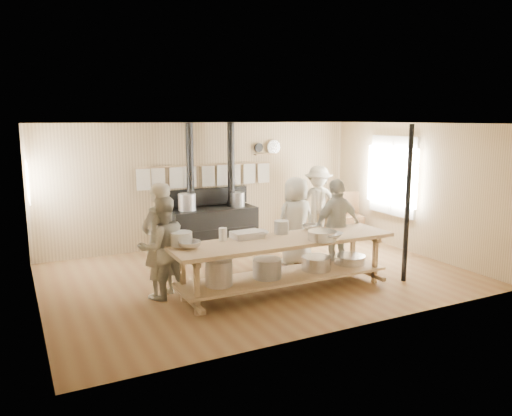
# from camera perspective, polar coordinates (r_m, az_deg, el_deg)

# --- Properties ---
(ground) EXTENTS (7.00, 7.00, 0.00)m
(ground) POSITION_cam_1_polar(r_m,az_deg,el_deg) (8.72, 0.24, -7.72)
(ground) COLOR brown
(ground) RESTS_ON ground
(room_shell) EXTENTS (7.00, 7.00, 7.00)m
(room_shell) POSITION_cam_1_polar(r_m,az_deg,el_deg) (8.37, 0.25, 2.92)
(room_shell) COLOR tan
(room_shell) RESTS_ON ground
(window_right) EXTENTS (0.09, 1.50, 1.65)m
(window_right) POSITION_cam_1_polar(r_m,az_deg,el_deg) (10.84, 15.38, 3.58)
(window_right) COLOR beige
(window_right) RESTS_ON ground
(left_opening) EXTENTS (0.00, 0.90, 0.90)m
(left_opening) POSITION_cam_1_polar(r_m,az_deg,el_deg) (9.47, -24.64, 2.70)
(left_opening) COLOR white
(left_opening) RESTS_ON ground
(stove) EXTENTS (1.90, 0.75, 2.60)m
(stove) POSITION_cam_1_polar(r_m,az_deg,el_deg) (10.46, -5.03, -1.77)
(stove) COLOR black
(stove) RESTS_ON ground
(towel_rail) EXTENTS (3.00, 0.04, 0.47)m
(towel_rail) POSITION_cam_1_polar(r_m,az_deg,el_deg) (10.56, -5.65, 3.98)
(towel_rail) COLOR tan
(towel_rail) RESTS_ON ground
(back_wall_shelf) EXTENTS (0.63, 0.14, 0.32)m
(back_wall_shelf) POSITION_cam_1_polar(r_m,az_deg,el_deg) (11.15, 1.33, 6.71)
(back_wall_shelf) COLOR tan
(back_wall_shelf) RESTS_ON ground
(prep_table) EXTENTS (3.60, 0.90, 0.85)m
(prep_table) POSITION_cam_1_polar(r_m,az_deg,el_deg) (7.81, 3.19, -5.90)
(prep_table) COLOR tan
(prep_table) RESTS_ON ground
(support_post) EXTENTS (0.08, 0.08, 2.60)m
(support_post) POSITION_cam_1_polar(r_m,az_deg,el_deg) (8.50, 16.93, 0.39)
(support_post) COLOR black
(support_post) RESTS_ON ground
(cook_far_left) EXTENTS (0.76, 0.68, 1.75)m
(cook_far_left) POSITION_cam_1_polar(r_m,az_deg,el_deg) (7.64, -11.01, -3.67)
(cook_far_left) COLOR #B6B4A1
(cook_far_left) RESTS_ON ground
(cook_left) EXTENTS (0.79, 0.64, 1.56)m
(cook_left) POSITION_cam_1_polar(r_m,az_deg,el_deg) (7.59, -10.60, -4.51)
(cook_left) COLOR #B6B4A1
(cook_left) RESTS_ON ground
(cook_center) EXTENTS (0.82, 0.55, 1.64)m
(cook_center) POSITION_cam_1_polar(r_m,az_deg,el_deg) (9.21, 4.58, -1.50)
(cook_center) COLOR #B6B4A1
(cook_center) RESTS_ON ground
(cook_right) EXTENTS (1.01, 0.50, 1.67)m
(cook_right) POSITION_cam_1_polar(r_m,az_deg,el_deg) (8.74, 9.22, -2.14)
(cook_right) COLOR #B6B4A1
(cook_right) RESTS_ON ground
(cook_by_window) EXTENTS (1.20, 1.18, 1.65)m
(cook_by_window) POSITION_cam_1_polar(r_m,az_deg,el_deg) (11.18, 7.10, 0.57)
(cook_by_window) COLOR #B6B4A1
(cook_by_window) RESTS_ON ground
(chair) EXTENTS (0.61, 0.61, 1.03)m
(chair) POSITION_cam_1_polar(r_m,az_deg,el_deg) (11.57, 10.76, -1.84)
(chair) COLOR brown
(chair) RESTS_ON ground
(bowl_white_a) EXTENTS (0.39, 0.39, 0.09)m
(bowl_white_a) POSITION_cam_1_polar(r_m,az_deg,el_deg) (7.85, 0.04, -2.97)
(bowl_white_a) COLOR white
(bowl_white_a) RESTS_ON prep_table
(bowl_steel_a) EXTENTS (0.44, 0.44, 0.10)m
(bowl_steel_a) POSITION_cam_1_polar(r_m,az_deg,el_deg) (7.21, -7.60, -4.20)
(bowl_steel_a) COLOR silver
(bowl_steel_a) RESTS_ON prep_table
(bowl_white_b) EXTENTS (0.57, 0.57, 0.11)m
(bowl_white_b) POSITION_cam_1_polar(r_m,az_deg,el_deg) (7.74, 8.12, -3.19)
(bowl_white_b) COLOR white
(bowl_white_b) RESTS_ON prep_table
(bowl_steel_b) EXTENTS (0.40, 0.40, 0.10)m
(bowl_steel_b) POSITION_cam_1_polar(r_m,az_deg,el_deg) (8.35, 6.39, -2.20)
(bowl_steel_b) COLOR silver
(bowl_steel_b) RESTS_ON prep_table
(roasting_pan) EXTENTS (0.48, 0.33, 0.10)m
(roasting_pan) POSITION_cam_1_polar(r_m,az_deg,el_deg) (7.77, -1.05, -3.06)
(roasting_pan) COLOR #B2B2B7
(roasting_pan) RESTS_ON prep_table
(mixing_bowl_large) EXTENTS (0.51, 0.51, 0.14)m
(mixing_bowl_large) POSITION_cam_1_polar(r_m,az_deg,el_deg) (7.70, 7.59, -3.13)
(mixing_bowl_large) COLOR silver
(mixing_bowl_large) RESTS_ON prep_table
(bucket_galv) EXTENTS (0.29, 0.29, 0.21)m
(bucket_galv) POSITION_cam_1_polar(r_m,az_deg,el_deg) (8.05, 2.92, -2.20)
(bucket_galv) COLOR gray
(bucket_galv) RESTS_ON prep_table
(deep_bowl_enamel) EXTENTS (0.37, 0.37, 0.20)m
(deep_bowl_enamel) POSITION_cam_1_polar(r_m,az_deg,el_deg) (7.38, -8.53, -3.49)
(deep_bowl_enamel) COLOR white
(deep_bowl_enamel) RESTS_ON prep_table
(pitcher) EXTENTS (0.13, 0.13, 0.20)m
(pitcher) POSITION_cam_1_polar(r_m,az_deg,el_deg) (7.61, -3.80, -3.00)
(pitcher) COLOR white
(pitcher) RESTS_ON prep_table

